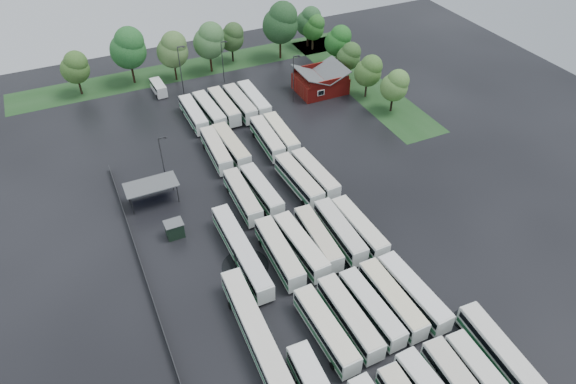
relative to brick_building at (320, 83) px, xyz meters
name	(u,v)px	position (x,y,z in m)	size (l,w,h in m)	color
ground	(311,258)	(-24.00, -42.77, -1.87)	(160.00, 160.00, 0.00)	black
brick_building	(320,83)	(0.00, 0.00, 0.00)	(10.07, 8.60, 5.39)	maroon
wash_shed	(151,186)	(-41.20, -20.74, 1.12)	(8.20, 4.20, 3.58)	#2D2D30
utility_hut	(175,229)	(-40.20, -30.17, -0.55)	(2.70, 2.20, 2.62)	black
grass_strip_north	(192,69)	(-22.00, 22.03, -1.86)	(80.00, 10.00, 0.01)	#1A3D19
grass_strip_east	(360,82)	(10.00, 0.03, -1.86)	(10.00, 50.00, 0.01)	#1A3D19
west_fence	(142,267)	(-46.20, -34.77, -1.27)	(0.10, 50.00, 1.20)	#2D2D30
bus_r0c4	(486,381)	(-15.74, -68.77, -0.05)	(2.81, 11.91, 3.30)	silver
bus_r1c0	(326,330)	(-28.50, -55.40, -0.01)	(2.90, 12.17, 3.37)	silver
bus_r1c1	(349,317)	(-25.01, -55.05, -0.01)	(2.75, 12.16, 3.38)	silver
bus_r1c2	(371,308)	(-21.81, -54.95, -0.07)	(2.89, 11.79, 3.26)	silver
bus_r1c3	(392,299)	(-18.73, -54.91, -0.02)	(2.72, 12.09, 3.36)	silver
bus_r1c4	(413,292)	(-15.66, -55.15, 0.02)	(3.23, 12.44, 3.43)	silver
bus_r2c0	(279,252)	(-28.36, -41.50, 0.03)	(2.87, 12.42, 3.44)	silver
bus_r2c1	(301,246)	(-25.08, -41.61, 0.00)	(3.16, 12.28, 3.39)	silver
bus_r2c2	(318,238)	(-22.13, -41.22, -0.06)	(3.00, 11.88, 3.28)	silver
bus_r2c3	(340,231)	(-18.60, -41.31, -0.02)	(2.77, 12.11, 3.36)	silver
bus_r2c4	(359,228)	(-15.71, -41.88, -0.02)	(2.89, 12.12, 3.35)	silver
bus_r3c0	(243,196)	(-28.58, -27.97, -0.05)	(2.75, 11.91, 3.30)	silver
bus_r3c1	(262,190)	(-25.28, -27.82, -0.07)	(2.96, 11.84, 3.27)	silver
bus_r3c3	(299,180)	(-18.84, -28.12, 0.04)	(3.23, 12.53, 3.46)	silver
bus_r3c4	(315,174)	(-15.69, -27.81, -0.01)	(3.19, 12.24, 3.38)	silver
bus_r4c0	(216,150)	(-28.22, -14.16, -0.03)	(2.98, 12.06, 3.33)	silver
bus_r4c1	(231,146)	(-25.40, -14.24, 0.02)	(3.03, 12.38, 3.42)	silver
bus_r4c3	(267,138)	(-18.61, -14.57, -0.03)	(3.02, 12.05, 3.33)	silver
bus_r4c4	(281,134)	(-15.75, -14.43, -0.04)	(2.87, 11.96, 3.31)	silver
bus_r5c0	(194,114)	(-28.27, -0.79, -0.06)	(2.58, 11.80, 3.28)	silver
bus_r5c1	(209,111)	(-25.06, -0.83, 0.00)	(3.14, 12.27, 3.39)	silver
bus_r5c2	(224,106)	(-21.89, -0.51, -0.01)	(2.85, 12.20, 3.38)	silver
bus_r5c3	(240,103)	(-18.64, -0.86, 0.03)	(2.90, 12.41, 3.44)	silver
bus_r5c4	(254,100)	(-15.58, -0.77, 0.03)	(2.68, 12.41, 3.45)	silver
artic_bus_west_b	(241,251)	(-33.01, -38.95, -0.04)	(2.60, 17.71, 3.28)	silver
artic_bus_west_c	(255,332)	(-36.27, -52.12, 0.03)	(3.13, 18.50, 3.42)	silver
artic_bus_east	(515,371)	(-11.89, -69.21, -0.04)	(3.38, 17.89, 3.30)	silver
minibus	(159,87)	(-31.65, 13.60, -0.47)	(2.42, 5.84, 2.51)	silver
tree_north_0	(75,67)	(-46.56, 20.22, 4.39)	(5.87, 5.87, 9.72)	black
tree_north_1	(128,48)	(-35.21, 20.65, 6.30)	(7.66, 7.66, 12.69)	black
tree_north_2	(173,49)	(-26.47, 18.02, 5.32)	(6.74, 6.74, 11.17)	black
tree_north_3	(210,40)	(-18.01, 18.62, 5.58)	(6.99, 6.99, 11.57)	black
tree_north_4	(232,37)	(-11.77, 21.51, 4.18)	(5.68, 5.68, 9.40)	black
tree_north_5	(281,22)	(-0.82, 18.35, 6.86)	(8.18, 8.18, 13.55)	black
tree_north_6	(309,21)	(8.05, 21.54, 4.57)	(6.06, 6.05, 10.02)	black
tree_east_0	(395,85)	(9.26, -13.57, 3.95)	(5.46, 5.46, 9.05)	black
tree_east_1	(369,71)	(7.71, -6.31, 4.13)	(5.63, 5.63, 9.32)	black
tree_east_2	(349,56)	(8.09, 2.21, 3.67)	(5.20, 5.20, 8.61)	#3A2E1E
tree_east_3	(339,40)	(9.01, 8.67, 4.49)	(5.96, 5.96, 9.88)	black
tree_east_4	(314,27)	(8.36, 19.48, 3.82)	(5.34, 5.34, 8.84)	#392B1A
lamp_post_ne	(294,76)	(-7.18, -1.86, 4.05)	(1.57, 0.31, 10.18)	#2D2D30
lamp_post_nw	(163,159)	(-38.20, -18.25, 3.73)	(1.48, 0.29, 9.64)	#2D2D30
lamp_post_back_w	(181,67)	(-26.86, 11.00, 4.33)	(1.64, 0.32, 10.67)	#2D2D30
lamp_post_back_e	(223,59)	(-17.29, 12.35, 3.62)	(1.45, 0.28, 9.44)	#2D2D30
puddle_1	(467,366)	(-15.25, -65.66, -1.86)	(4.18, 4.18, 0.01)	black
puddle_2	(245,266)	(-33.03, -40.21, -1.86)	(6.64, 6.64, 0.01)	black
puddle_3	(343,268)	(-20.86, -46.38, -1.86)	(3.97, 3.97, 0.01)	black
puddle_4	(467,321)	(-11.05, -60.66, -1.86)	(3.64, 3.64, 0.01)	black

